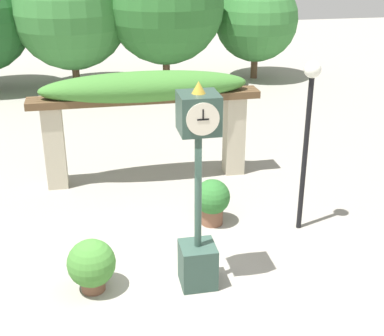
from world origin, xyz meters
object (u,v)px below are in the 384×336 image
at_px(pedestal_clock, 198,197).
at_px(potted_plant_near_left, 212,200).
at_px(lamp_post, 309,114).
at_px(potted_plant_near_right, 92,264).

relative_size(pedestal_clock, potted_plant_near_left, 3.64).
bearing_deg(lamp_post, potted_plant_near_left, 163.16).
xyz_separation_m(pedestal_clock, potted_plant_near_right, (-1.76, 0.16, -1.16)).
bearing_deg(pedestal_clock, potted_plant_near_right, 174.67).
xyz_separation_m(pedestal_clock, lamp_post, (2.43, 1.49, 0.77)).
relative_size(potted_plant_near_right, lamp_post, 0.27).
bearing_deg(pedestal_clock, potted_plant_near_left, 70.24).
distance_m(potted_plant_near_left, potted_plant_near_right, 3.09).
xyz_separation_m(potted_plant_near_left, potted_plant_near_right, (-2.48, -1.84, -0.04)).
bearing_deg(pedestal_clock, lamp_post, 31.58).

